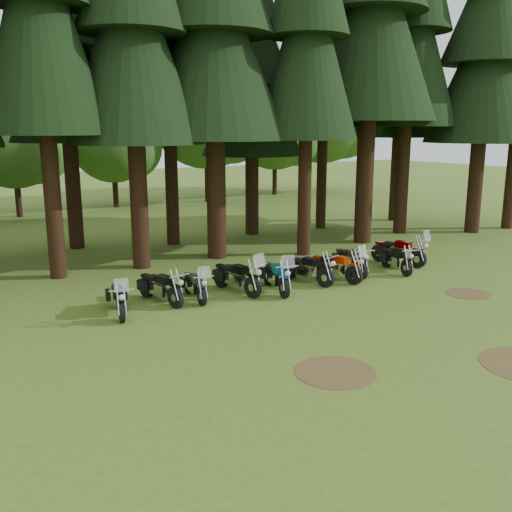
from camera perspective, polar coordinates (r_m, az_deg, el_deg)
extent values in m
plane|color=#405D20|center=(16.10, 11.74, -6.51)|extent=(120.00, 120.00, 0.00)
cylinder|color=black|center=(21.06, -19.70, 5.88)|extent=(0.58, 0.58, 5.99)
cone|color=black|center=(21.24, -20.94, 21.42)|extent=(4.32, 4.32, 7.49)
cylinder|color=black|center=(21.82, -11.65, 6.01)|extent=(0.66, 0.66, 5.57)
cone|color=black|center=(21.87, -12.31, 20.02)|extent=(4.95, 4.95, 6.96)
cylinder|color=black|center=(23.15, -4.01, 6.78)|extent=(0.77, 0.77, 5.70)
cone|color=black|center=(23.24, -4.23, 20.29)|extent=(5.81, 5.81, 7.12)
cylinder|color=black|center=(23.72, 4.89, 6.92)|extent=(0.55, 0.55, 5.71)
cone|color=black|center=(23.81, 5.15, 20.13)|extent=(4.15, 4.15, 7.14)
cylinder|color=black|center=(26.73, 10.84, 8.37)|extent=(0.80, 0.80, 6.62)
cone|color=black|center=(27.03, 11.44, 21.88)|extent=(5.98, 5.98, 8.27)
cylinder|color=black|center=(29.60, 14.46, 8.33)|extent=(0.64, 0.64, 6.35)
cone|color=black|center=(29.81, 15.15, 20.06)|extent=(4.79, 4.79, 7.93)
cylinder|color=black|center=(30.98, 21.11, 7.20)|extent=(0.72, 0.72, 5.41)
cone|color=black|center=(30.99, 21.91, 16.77)|extent=(5.44, 5.44, 6.77)
cone|color=black|center=(31.43, 22.43, 22.57)|extent=(4.35, 4.35, 5.71)
cylinder|color=black|center=(32.92, 24.22, 7.75)|extent=(0.57, 0.57, 6.03)
cylinder|color=black|center=(26.25, -17.84, 6.75)|extent=(0.65, 0.65, 5.55)
cone|color=black|center=(26.30, -18.66, 18.35)|extent=(4.85, 4.85, 6.94)
cylinder|color=black|center=(26.13, -8.43, 7.15)|extent=(0.58, 0.58, 5.52)
cone|color=black|center=(26.16, -8.83, 18.76)|extent=(4.35, 4.35, 6.90)
cylinder|color=black|center=(28.44, -0.41, 6.89)|extent=(0.66, 0.66, 4.70)
cone|color=black|center=(28.34, -0.42, 15.98)|extent=(4.94, 4.94, 5.87)
cone|color=black|center=(28.63, -0.43, 21.53)|extent=(3.95, 3.95, 4.96)
cylinder|color=black|center=(30.36, 6.58, 8.00)|extent=(0.53, 0.53, 5.56)
cone|color=black|center=(30.39, 6.85, 18.07)|extent=(3.94, 3.94, 6.95)
cylinder|color=black|center=(33.80, 13.83, 8.27)|extent=(0.61, 0.61, 5.65)
cone|color=black|center=(33.85, 14.34, 17.44)|extent=(4.59, 4.59, 7.06)
cone|color=black|center=(34.31, 14.67, 22.98)|extent=(3.67, 3.67, 5.96)
cylinder|color=black|center=(36.95, -22.70, 5.59)|extent=(0.36, 0.36, 2.55)
sphere|color=#325A23|center=(36.74, -23.15, 10.85)|extent=(5.95, 5.95, 5.95)
sphere|color=#325A23|center=(36.25, -21.29, 10.05)|extent=(4.25, 4.25, 4.25)
cylinder|color=black|center=(39.53, -13.89, 6.54)|extent=(0.36, 0.36, 2.47)
sphere|color=#325A23|center=(39.33, -14.15, 11.31)|extent=(5.76, 5.76, 5.76)
sphere|color=#325A23|center=(39.04, -12.40, 10.55)|extent=(4.12, 4.12, 4.12)
cylinder|color=black|center=(41.46, -4.91, 7.87)|extent=(0.36, 0.36, 3.52)
sphere|color=#325A23|center=(41.33, -5.03, 14.36)|extent=(8.21, 8.21, 8.21)
sphere|color=#325A23|center=(41.14, -2.61, 13.26)|extent=(5.87, 5.87, 5.87)
cylinder|color=black|center=(45.86, 1.87, 8.00)|extent=(0.36, 0.36, 2.94)
sphere|color=#325A23|center=(45.71, 1.91, 12.91)|extent=(6.86, 6.86, 6.86)
sphere|color=#325A23|center=(45.72, 3.72, 12.03)|extent=(4.90, 4.90, 4.90)
cylinder|color=black|center=(48.37, 6.53, 8.51)|extent=(0.36, 0.36, 3.52)
sphere|color=#325A23|center=(48.26, 6.67, 14.07)|extent=(8.20, 8.20, 8.20)
sphere|color=#325A23|center=(48.40, 8.69, 13.04)|extent=(5.86, 5.86, 5.86)
cylinder|color=#4C3D1E|center=(12.85, 7.93, -11.41)|extent=(1.80, 1.80, 0.01)
cylinder|color=#4C3D1E|center=(19.64, 20.42, -3.54)|extent=(1.40, 1.40, 0.01)
cylinder|color=black|center=(16.12, -13.29, -5.43)|extent=(0.25, 0.62, 0.61)
cylinder|color=black|center=(17.48, -13.82, -4.03)|extent=(0.25, 0.62, 0.61)
cube|color=silver|center=(16.82, -13.60, -4.39)|extent=(0.39, 0.69, 0.31)
cube|color=black|center=(16.52, -13.58, -3.49)|extent=(0.38, 0.55, 0.22)
cube|color=black|center=(16.94, -13.73, -3.23)|extent=(0.38, 0.55, 0.11)
cube|color=silver|center=(15.62, -13.33, -2.87)|extent=(0.40, 0.19, 0.37)
cylinder|color=black|center=(17.07, -8.05, -4.12)|extent=(0.28, 0.66, 0.65)
cylinder|color=black|center=(18.27, -10.91, -3.10)|extent=(0.28, 0.66, 0.65)
cube|color=silver|center=(17.68, -9.63, -3.29)|extent=(0.42, 0.73, 0.33)
cube|color=black|center=(17.40, -9.25, -2.32)|extent=(0.41, 0.59, 0.24)
cube|color=black|center=(17.77, -10.09, -2.17)|extent=(0.41, 0.59, 0.12)
cylinder|color=black|center=(17.22, -5.44, -4.00)|extent=(0.20, 0.60, 0.59)
cylinder|color=black|center=(18.49, -6.80, -2.86)|extent=(0.20, 0.60, 0.59)
cube|color=silver|center=(17.87, -6.19, -3.13)|extent=(0.33, 0.65, 0.30)
cube|color=#222228|center=(17.60, -6.01, -2.29)|extent=(0.33, 0.52, 0.21)
cube|color=black|center=(17.98, -6.41, -2.08)|extent=(0.33, 0.52, 0.11)
cube|color=silver|center=(16.76, -5.20, -1.64)|extent=(0.39, 0.16, 0.35)
cylinder|color=black|center=(17.88, -0.34, -3.15)|extent=(0.26, 0.70, 0.68)
cylinder|color=black|center=(19.08, -3.50, -2.16)|extent=(0.26, 0.70, 0.68)
cube|color=silver|center=(18.49, -2.08, -2.33)|extent=(0.41, 0.76, 0.35)
cube|color=black|center=(18.22, -1.62, -1.34)|extent=(0.40, 0.61, 0.25)
cube|color=black|center=(18.58, -2.55, -1.20)|extent=(0.40, 0.61, 0.12)
cube|color=silver|center=(17.42, 0.32, -0.45)|extent=(0.45, 0.20, 0.41)
cylinder|color=black|center=(17.90, 2.84, -3.17)|extent=(0.30, 0.68, 0.67)
cylinder|color=black|center=(19.33, 1.22, -1.96)|extent=(0.30, 0.68, 0.67)
cube|color=silver|center=(18.64, 1.95, -2.23)|extent=(0.45, 0.76, 0.35)
cube|color=navy|center=(18.33, 2.20, -1.31)|extent=(0.43, 0.62, 0.24)
cube|color=black|center=(18.77, 1.72, -1.10)|extent=(0.43, 0.62, 0.12)
cube|color=silver|center=(17.40, 3.23, -0.57)|extent=(0.44, 0.23, 0.40)
cylinder|color=black|center=(19.20, 6.96, -2.15)|extent=(0.32, 0.68, 0.67)
cylinder|color=black|center=(20.11, 3.31, -1.40)|extent=(0.32, 0.68, 0.67)
cube|color=silver|center=(19.66, 4.98, -1.49)|extent=(0.47, 0.76, 0.34)
cube|color=black|center=(19.43, 5.55, -0.56)|extent=(0.45, 0.62, 0.24)
cube|color=black|center=(19.72, 4.46, -0.46)|extent=(0.45, 0.62, 0.12)
cylinder|color=black|center=(19.66, 9.76, -1.91)|extent=(0.31, 0.67, 0.66)
cylinder|color=black|center=(20.53, 6.18, -1.17)|extent=(0.31, 0.67, 0.66)
cube|color=silver|center=(20.09, 7.82, -1.26)|extent=(0.45, 0.75, 0.34)
cube|color=#B92301|center=(19.88, 8.39, -0.36)|extent=(0.43, 0.61, 0.24)
cube|color=black|center=(20.15, 7.32, -0.27)|extent=(0.43, 0.61, 0.12)
cube|color=silver|center=(19.29, 10.59, 0.50)|extent=(0.44, 0.23, 0.39)
cylinder|color=black|center=(20.41, 10.49, -1.39)|extent=(0.27, 0.68, 0.67)
cylinder|color=black|center=(21.72, 8.40, -0.45)|extent=(0.27, 0.68, 0.67)
cube|color=silver|center=(21.08, 9.36, -0.64)|extent=(0.41, 0.75, 0.34)
cube|color=black|center=(20.81, 9.70, 0.20)|extent=(0.40, 0.60, 0.24)
cube|color=black|center=(21.21, 9.08, 0.35)|extent=(0.40, 0.60, 0.12)
cylinder|color=black|center=(21.19, 14.82, -1.15)|extent=(0.28, 0.63, 0.61)
cylinder|color=black|center=(22.39, 12.90, -0.31)|extent=(0.28, 0.63, 0.61)
cube|color=silver|center=(21.81, 13.78, -0.48)|extent=(0.41, 0.70, 0.32)
cube|color=black|center=(21.55, 14.12, 0.26)|extent=(0.40, 0.57, 0.22)
cube|color=black|center=(21.92, 13.54, 0.40)|extent=(0.40, 0.57, 0.11)
cylinder|color=black|center=(22.53, 15.86, -0.29)|extent=(0.34, 0.71, 0.70)
cylinder|color=black|center=(23.28, 12.25, 0.32)|extent=(0.34, 0.71, 0.70)
cube|color=silver|center=(22.90, 13.92, 0.27)|extent=(0.49, 0.80, 0.36)
cube|color=#5C0000|center=(22.71, 14.51, 1.12)|extent=(0.47, 0.65, 0.25)
cube|color=black|center=(22.94, 13.43, 1.19)|extent=(0.47, 0.65, 0.13)
cube|color=silver|center=(22.21, 16.73, 1.96)|extent=(0.46, 0.25, 0.42)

